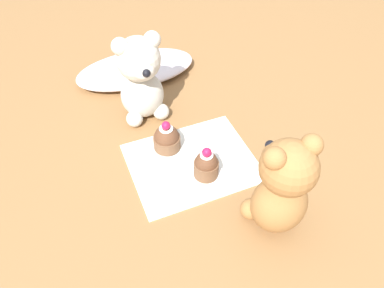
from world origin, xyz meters
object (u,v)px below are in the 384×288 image
object	(u,v)px
cupcake_near_cream_bear	(167,139)
saucer_plate	(206,175)
teddy_bear_cream	(141,78)
teddy_bear_tan	(282,187)
cupcake_near_tan_bear	(206,165)

from	to	relation	value
cupcake_near_cream_bear	saucer_plate	xyz separation A→B (m)	(0.04, -0.11, -0.02)
teddy_bear_cream	saucer_plate	distance (m)	0.26
teddy_bear_tan	cupcake_near_tan_bear	bearing A→B (deg)	-64.56
cupcake_near_tan_bear	teddy_bear_tan	bearing A→B (deg)	-62.56
teddy_bear_cream	teddy_bear_tan	world-z (taller)	teddy_bear_cream
cupcake_near_cream_bear	cupcake_near_tan_bear	xyz separation A→B (m)	(0.04, -0.11, 0.01)
teddy_bear_cream	cupcake_near_tan_bear	size ratio (longest dim) A/B	2.85
cupcake_near_tan_bear	teddy_bear_cream	bearing A→B (deg)	103.32
teddy_bear_tan	cupcake_near_cream_bear	xyz separation A→B (m)	(-0.12, 0.24, -0.07)
cupcake_near_tan_bear	cupcake_near_cream_bear	bearing A→B (deg)	112.64
teddy_bear_tan	cupcake_near_tan_bear	distance (m)	0.17
saucer_plate	teddy_bear_tan	bearing A→B (deg)	-62.56
saucer_plate	teddy_bear_cream	bearing A→B (deg)	103.32
teddy_bear_tan	cupcake_near_cream_bear	bearing A→B (deg)	-66.59
teddy_bear_cream	teddy_bear_tan	bearing A→B (deg)	-71.65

